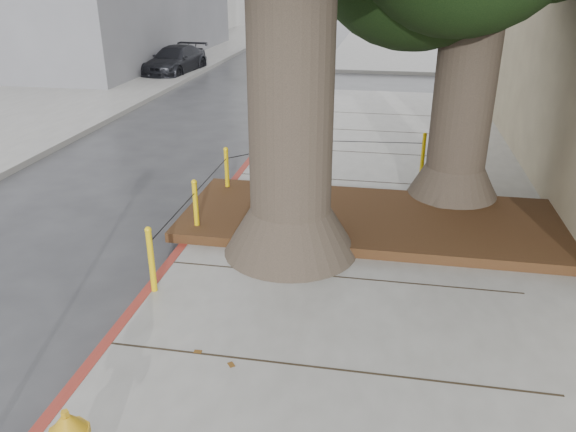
# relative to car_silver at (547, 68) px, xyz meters

# --- Properties ---
(ground) EXTENTS (140.00, 140.00, 0.00)m
(ground) POSITION_rel_car_silver_xyz_m (-7.00, -18.90, -0.63)
(ground) COLOR #28282B
(ground) RESTS_ON ground
(sidewalk_far) EXTENTS (16.00, 20.00, 0.15)m
(sidewalk_far) POSITION_rel_car_silver_xyz_m (-1.00, 11.10, -0.56)
(sidewalk_far) COLOR slate
(sidewalk_far) RESTS_ON ground
(curb_red) EXTENTS (0.14, 26.00, 0.16)m
(curb_red) POSITION_rel_car_silver_xyz_m (-9.00, -16.40, -0.56)
(curb_red) COLOR maroon
(curb_red) RESTS_ON ground
(planter_bed) EXTENTS (6.40, 2.60, 0.16)m
(planter_bed) POSITION_rel_car_silver_xyz_m (-6.10, -15.00, -0.40)
(planter_bed) COLOR black
(planter_bed) RESTS_ON sidewalk_main
(bollard_ring) EXTENTS (3.79, 5.39, 0.95)m
(bollard_ring) POSITION_rel_car_silver_xyz_m (-7.86, -14.53, 0.03)
(bollard_ring) COLOR yellow
(bollard_ring) RESTS_ON sidewalk_main
(car_silver) EXTENTS (3.71, 1.52, 1.26)m
(car_silver) POSITION_rel_car_silver_xyz_m (0.00, 0.00, 0.00)
(car_silver) COLOR #95959A
(car_silver) RESTS_ON ground
(car_red) EXTENTS (4.18, 1.90, 1.33)m
(car_red) POSITION_rel_car_silver_xyz_m (0.42, 1.05, 0.04)
(car_red) COLOR maroon
(car_red) RESTS_ON ground
(car_dark) EXTENTS (1.97, 4.14, 1.16)m
(car_dark) POSITION_rel_car_silver_xyz_m (-15.09, -0.45, -0.05)
(car_dark) COLOR black
(car_dark) RESTS_ON ground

